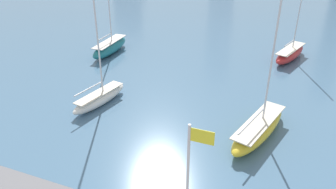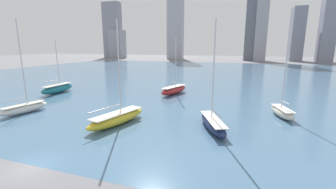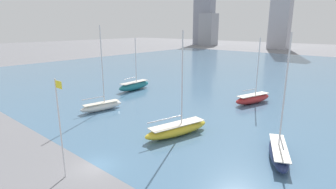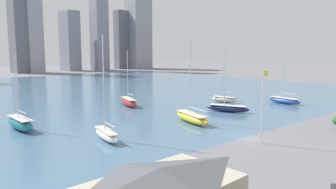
% 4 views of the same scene
% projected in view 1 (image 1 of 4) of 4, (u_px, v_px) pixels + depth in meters
% --- Properties ---
extents(harbor_water, '(180.00, 140.00, 0.00)m').
position_uv_depth(harbor_water, '(285.00, 8.00, 79.42)').
color(harbor_water, '#476B89').
rests_on(harbor_water, ground_plane).
extents(sailboat_white, '(3.23, 8.19, 15.02)m').
position_uv_depth(sailboat_white, '(100.00, 97.00, 36.64)').
color(sailboat_white, white).
rests_on(sailboat_white, harbor_water).
extents(sailboat_red, '(4.83, 9.42, 12.82)m').
position_uv_depth(sailboat_red, '(290.00, 53.00, 48.77)').
color(sailboat_red, '#B72828').
rests_on(sailboat_red, harbor_water).
extents(sailboat_teal, '(2.49, 9.44, 12.26)m').
position_uv_depth(sailboat_teal, '(110.00, 47.00, 51.12)').
color(sailboat_teal, '#1E757F').
rests_on(sailboat_teal, harbor_water).
extents(sailboat_yellow, '(5.08, 10.57, 14.36)m').
position_uv_depth(sailboat_yellow, '(259.00, 128.00, 31.03)').
color(sailboat_yellow, yellow).
rests_on(sailboat_yellow, harbor_water).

